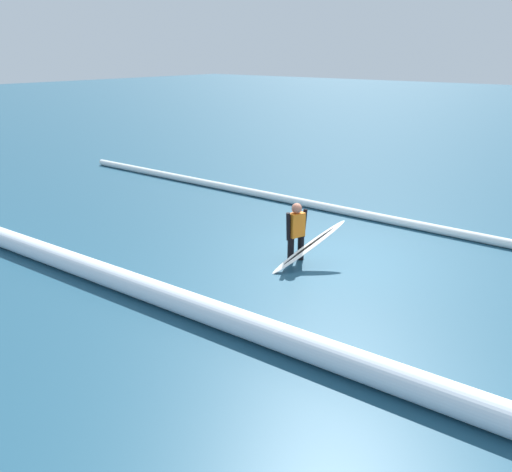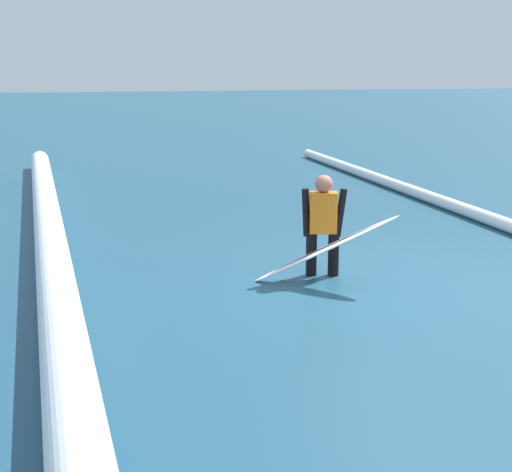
% 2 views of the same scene
% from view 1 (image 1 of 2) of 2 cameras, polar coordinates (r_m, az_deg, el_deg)
% --- Properties ---
extents(ground_plane, '(132.38, 132.38, 0.00)m').
position_cam_1_polar(ground_plane, '(12.23, 8.39, -2.17)').
color(ground_plane, navy).
extents(surfer, '(0.28, 0.56, 1.29)m').
position_cam_1_polar(surfer, '(11.69, 4.19, 0.69)').
color(surfer, black).
rests_on(surfer, ground_plane).
extents(surfboard, '(0.95, 1.71, 0.93)m').
position_cam_1_polar(surfboard, '(11.47, 5.51, -1.10)').
color(surfboard, white).
rests_on(surfboard, ground_plane).
extents(wave_crest_foreground, '(24.55, 0.42, 0.22)m').
position_cam_1_polar(wave_crest_foreground, '(14.76, 13.71, 1.64)').
color(wave_crest_foreground, white).
rests_on(wave_crest_foreground, ground_plane).
extents(wave_crest_midground, '(25.43, 1.58, 0.43)m').
position_cam_1_polar(wave_crest_midground, '(8.76, -0.88, -9.25)').
color(wave_crest_midground, white).
rests_on(wave_crest_midground, ground_plane).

